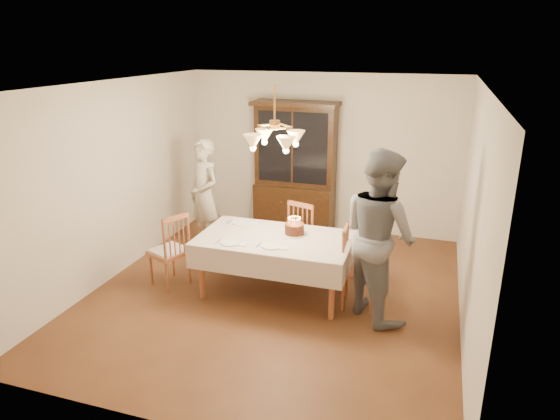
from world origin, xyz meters
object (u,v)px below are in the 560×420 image
(chair_far_side, at_px, (307,237))
(birthday_cake, at_px, (294,229))
(elderly_woman, at_px, (205,195))
(china_hutch, at_px, (295,170))
(dining_table, at_px, (275,243))

(chair_far_side, height_order, birthday_cake, chair_far_side)
(elderly_woman, distance_m, birthday_cake, 1.91)
(china_hutch, relative_size, elderly_woman, 1.26)
(chair_far_side, bearing_deg, birthday_cake, -87.79)
(dining_table, distance_m, chair_far_side, 0.94)
(china_hutch, bearing_deg, elderly_woman, -132.25)
(china_hutch, distance_m, elderly_woman, 1.62)
(china_hutch, xyz_separation_m, elderly_woman, (-1.08, -1.19, -0.19))
(birthday_cake, bearing_deg, chair_far_side, 92.21)
(china_hutch, height_order, birthday_cake, china_hutch)
(chair_far_side, xyz_separation_m, elderly_woman, (-1.65, 0.18, 0.41))
(china_hutch, bearing_deg, birthday_cake, -74.07)
(birthday_cake, bearing_deg, elderly_woman, 151.55)
(elderly_woman, relative_size, birthday_cake, 5.69)
(dining_table, height_order, birthday_cake, birthday_cake)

